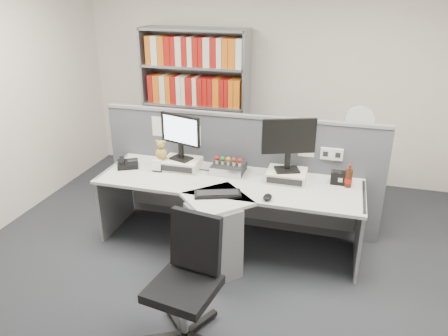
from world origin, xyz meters
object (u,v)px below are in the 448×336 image
(desktop_pc, at_px, (229,168))
(desk_calendar, at_px, (157,167))
(filing_cabinet, at_px, (352,180))
(mouse, at_px, (268,197))
(desk_fan, at_px, (359,124))
(desk, at_px, (222,214))
(keyboard, at_px, (218,194))
(shelving_unit, at_px, (196,107))
(monitor_right, at_px, (289,140))
(cola_bottle, at_px, (349,178))
(speaker, at_px, (340,178))
(office_chair, at_px, (188,277))
(monitor_left, at_px, (180,133))
(desk_phone, at_px, (127,164))

(desktop_pc, relative_size, desk_calendar, 2.78)
(desk_calendar, xyz_separation_m, filing_cabinet, (1.97, 1.16, -0.42))
(mouse, xyz_separation_m, desk_fan, (0.76, 1.48, 0.31))
(mouse, height_order, filing_cabinet, mouse)
(desk, height_order, keyboard, keyboard)
(shelving_unit, bearing_deg, monitor_right, -45.40)
(desktop_pc, height_order, cola_bottle, cola_bottle)
(speaker, distance_m, office_chair, 1.84)
(shelving_unit, bearing_deg, desk_calendar, -85.21)
(speaker, height_order, desk_fan, desk_fan)
(mouse, distance_m, shelving_unit, 2.36)
(monitor_right, bearing_deg, desk, -144.84)
(mouse, distance_m, cola_bottle, 0.84)
(monitor_left, relative_size, cola_bottle, 2.09)
(mouse, bearing_deg, desk, 169.54)
(monitor_right, bearing_deg, mouse, -102.20)
(desk_fan, xyz_separation_m, office_chair, (-1.15, -2.48, -0.53))
(mouse, distance_m, desk_calendar, 1.25)
(desktop_pc, relative_size, desk_fan, 0.58)
(desk_calendar, relative_size, shelving_unit, 0.06)
(desk, height_order, office_chair, office_chair)
(monitor_right, relative_size, mouse, 4.20)
(monitor_left, distance_m, desk_calendar, 0.42)
(desktop_pc, distance_m, desk_phone, 1.08)
(desk, relative_size, desk_phone, 9.39)
(keyboard, relative_size, desk_calendar, 3.90)
(desk_calendar, bearing_deg, desk_fan, 30.54)
(filing_cabinet, height_order, desk_fan, desk_fan)
(mouse, bearing_deg, filing_cabinet, 62.97)
(monitor_right, height_order, filing_cabinet, monitor_right)
(desk_fan, bearing_deg, cola_bottle, -93.95)
(desk_calendar, xyz_separation_m, speaker, (1.82, 0.20, 0.01))
(filing_cabinet, relative_size, desk_fan, 1.26)
(speaker, relative_size, filing_cabinet, 0.26)
(desktop_pc, relative_size, desk_phone, 1.17)
(monitor_left, height_order, desktop_pc, monitor_left)
(desk_calendar, relative_size, desk_fan, 0.21)
(cola_bottle, height_order, shelving_unit, shelving_unit)
(monitor_right, height_order, keyboard, monitor_right)
(monitor_right, height_order, desktop_pc, monitor_right)
(monitor_right, relative_size, filing_cabinet, 0.75)
(desk_fan, bearing_deg, monitor_left, -149.93)
(desktop_pc, height_order, desk_phone, desk_phone)
(office_chair, bearing_deg, shelving_unit, 107.92)
(monitor_right, relative_size, keyboard, 1.15)
(desk_phone, height_order, desk_fan, desk_fan)
(keyboard, xyz_separation_m, desk_calendar, (-0.75, 0.36, 0.04))
(desk, relative_size, keyboard, 5.71)
(desktop_pc, height_order, shelving_unit, shelving_unit)
(monitor_right, bearing_deg, monitor_left, -179.99)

